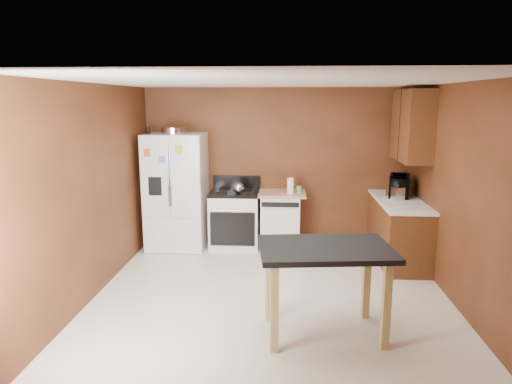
# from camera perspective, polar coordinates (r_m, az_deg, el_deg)

# --- Properties ---
(floor) EXTENTS (4.50, 4.50, 0.00)m
(floor) POSITION_cam_1_polar(r_m,az_deg,el_deg) (5.55, 1.88, -13.12)
(floor) COLOR white
(floor) RESTS_ON ground
(ceiling) EXTENTS (4.50, 4.50, 0.00)m
(ceiling) POSITION_cam_1_polar(r_m,az_deg,el_deg) (5.05, 2.06, 13.65)
(ceiling) COLOR white
(ceiling) RESTS_ON ground
(wall_back) EXTENTS (4.20, 0.00, 4.20)m
(wall_back) POSITION_cam_1_polar(r_m,az_deg,el_deg) (7.37, 2.52, 3.20)
(wall_back) COLOR brown
(wall_back) RESTS_ON ground
(wall_front) EXTENTS (4.20, 0.00, 4.20)m
(wall_front) POSITION_cam_1_polar(r_m,az_deg,el_deg) (2.99, 0.58, -9.21)
(wall_front) COLOR brown
(wall_front) RESTS_ON ground
(wall_left) EXTENTS (0.00, 4.50, 4.50)m
(wall_left) POSITION_cam_1_polar(r_m,az_deg,el_deg) (5.62, -19.95, -0.07)
(wall_left) COLOR brown
(wall_left) RESTS_ON ground
(wall_right) EXTENTS (0.00, 4.50, 4.50)m
(wall_right) POSITION_cam_1_polar(r_m,az_deg,el_deg) (5.51, 24.37, -0.63)
(wall_right) COLOR brown
(wall_right) RESTS_ON ground
(roasting_pan) EXTENTS (0.38, 0.38, 0.10)m
(roasting_pan) POSITION_cam_1_polar(r_m,az_deg,el_deg) (7.12, -10.24, 7.57)
(roasting_pan) COLOR silver
(roasting_pan) RESTS_ON refrigerator
(pen_cup) EXTENTS (0.07, 0.07, 0.11)m
(pen_cup) POSITION_cam_1_polar(r_m,az_deg,el_deg) (7.18, -13.35, 7.53)
(pen_cup) COLOR black
(pen_cup) RESTS_ON refrigerator
(kettle) EXTENTS (0.17, 0.17, 0.17)m
(kettle) POSITION_cam_1_polar(r_m,az_deg,el_deg) (6.97, -2.20, 0.51)
(kettle) COLOR silver
(kettle) RESTS_ON gas_range
(paper_towel) EXTENTS (0.13, 0.13, 0.24)m
(paper_towel) POSITION_cam_1_polar(r_m,az_deg,el_deg) (7.02, 4.33, 0.78)
(paper_towel) COLOR white
(paper_towel) RESTS_ON dishwasher
(green_canister) EXTENTS (0.09, 0.09, 0.10)m
(green_canister) POSITION_cam_1_polar(r_m,az_deg,el_deg) (7.15, 5.39, 0.37)
(green_canister) COLOR #44B261
(green_canister) RESTS_ON dishwasher
(toaster) EXTENTS (0.24, 0.29, 0.18)m
(toaster) POSITION_cam_1_polar(r_m,az_deg,el_deg) (6.88, 17.01, -0.08)
(toaster) COLOR silver
(toaster) RESTS_ON right_cabinets
(microwave) EXTENTS (0.47, 0.59, 0.29)m
(microwave) POSITION_cam_1_polar(r_m,az_deg,el_deg) (7.08, 17.46, 0.65)
(microwave) COLOR black
(microwave) RESTS_ON right_cabinets
(refrigerator) EXTENTS (0.90, 0.80, 1.80)m
(refrigerator) POSITION_cam_1_polar(r_m,az_deg,el_deg) (7.25, -9.91, 0.09)
(refrigerator) COLOR white
(refrigerator) RESTS_ON ground
(gas_range) EXTENTS (0.76, 0.68, 1.10)m
(gas_range) POSITION_cam_1_polar(r_m,az_deg,el_deg) (7.25, -2.66, -3.30)
(gas_range) COLOR white
(gas_range) RESTS_ON ground
(dishwasher) EXTENTS (0.78, 0.63, 0.89)m
(dishwasher) POSITION_cam_1_polar(r_m,az_deg,el_deg) (7.23, 3.05, -3.42)
(dishwasher) COLOR white
(dishwasher) RESTS_ON ground
(right_cabinets) EXTENTS (0.63, 1.58, 2.45)m
(right_cabinets) POSITION_cam_1_polar(r_m,az_deg,el_deg) (6.88, 17.84, -0.84)
(right_cabinets) COLOR brown
(right_cabinets) RESTS_ON ground
(island) EXTENTS (1.36, 0.99, 0.91)m
(island) POSITION_cam_1_polar(r_m,az_deg,el_deg) (4.54, 8.62, -8.39)
(island) COLOR black
(island) RESTS_ON ground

